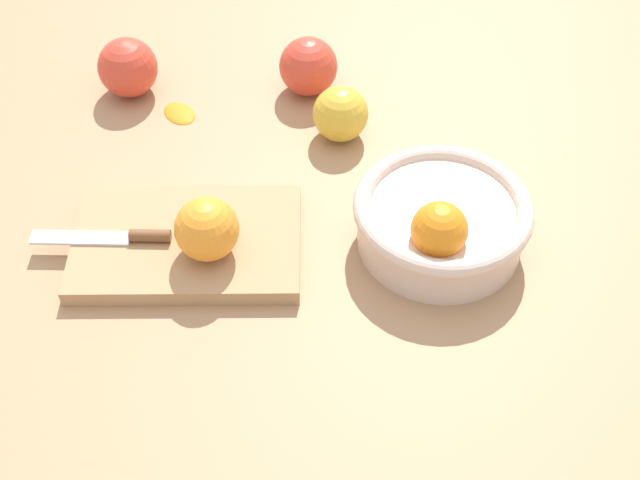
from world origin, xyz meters
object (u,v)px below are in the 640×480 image
orange_on_board (207,229)px  apple_front_left (341,114)px  knife (120,237)px  cutting_board (187,243)px  apple_front_center (308,66)px  bowl (441,221)px  apple_front_right (128,67)px

orange_on_board → apple_front_left: bearing=-122.2°
knife → apple_front_left: apple_front_left is taller
cutting_board → orange_on_board: bearing=144.0°
cutting_board → apple_front_center: 0.32m
knife → apple_front_center: (-0.20, -0.30, 0.01)m
knife → cutting_board: bearing=-175.1°
knife → apple_front_left: size_ratio=2.21×
bowl → orange_on_board: size_ratio=2.83×
cutting_board → apple_front_center: bearing=-112.9°
bowl → apple_front_right: size_ratio=2.50×
apple_front_left → bowl: bearing=121.4°
apple_front_right → apple_front_center: bearing=-177.6°
orange_on_board → apple_front_center: (-0.10, -0.31, -0.02)m
bowl → apple_front_center: bowl is taller
knife → apple_front_right: (0.04, -0.29, 0.01)m
cutting_board → apple_front_center: (-0.12, -0.29, 0.03)m
cutting_board → apple_front_left: apple_front_left is taller
bowl → apple_front_left: bearing=-58.6°
cutting_board → apple_front_right: apple_front_right is taller
cutting_board → apple_front_left: bearing=-129.9°
bowl → cutting_board: 0.28m
bowl → cutting_board: (0.28, 0.02, -0.03)m
bowl → knife: bearing=3.6°
cutting_board → knife: 0.07m
knife → apple_front_left: 0.32m
apple_front_right → knife: bearing=98.3°
apple_front_left → orange_on_board: bearing=57.8°
bowl → knife: 0.35m
orange_on_board → knife: (0.10, -0.01, -0.03)m
cutting_board → knife: size_ratio=1.62×
apple_front_right → cutting_board: bearing=111.8°
cutting_board → orange_on_board: (-0.03, 0.02, 0.04)m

